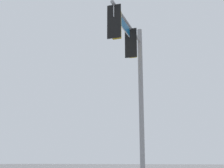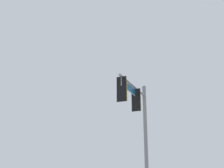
# 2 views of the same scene
# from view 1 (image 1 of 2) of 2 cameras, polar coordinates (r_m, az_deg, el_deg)

# --- Properties ---
(signal_pole_near) EXTENTS (4.09, 1.03, 7.49)m
(signal_pole_near) POSITION_cam_1_polar(r_m,az_deg,el_deg) (13.26, 3.82, 2.94)
(signal_pole_near) COLOR gray
(signal_pole_near) RESTS_ON ground_plane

